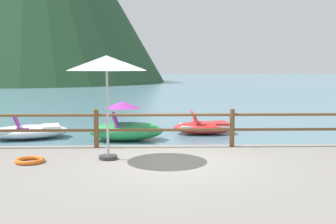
# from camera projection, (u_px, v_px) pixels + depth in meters

# --- Properties ---
(ground_plane) EXTENTS (200.00, 200.00, 0.00)m
(ground_plane) POSITION_uv_depth(u_px,v_px,m) (158.00, 87.00, 48.59)
(ground_plane) COLOR slate
(promenade_dock) EXTENTS (28.00, 8.00, 0.40)m
(promenade_dock) POSITION_uv_depth(u_px,v_px,m) (169.00, 204.00, 6.64)
(promenade_dock) COLOR gray
(promenade_dock) RESTS_ON ground
(dock_railing) EXTENTS (23.92, 0.12, 0.95)m
(dock_railing) POSITION_uv_depth(u_px,v_px,m) (165.00, 124.00, 10.28)
(dock_railing) COLOR brown
(dock_railing) RESTS_ON promenade_dock
(beach_umbrella) EXTENTS (1.70, 1.70, 2.24)m
(beach_umbrella) POSITION_uv_depth(u_px,v_px,m) (107.00, 65.00, 8.74)
(beach_umbrella) COLOR #B2B2B7
(beach_umbrella) RESTS_ON promenade_dock
(life_ring) EXTENTS (0.61, 0.61, 0.09)m
(life_ring) POSITION_uv_depth(u_px,v_px,m) (30.00, 160.00, 8.64)
(life_ring) COLOR orange
(life_ring) RESTS_ON promenade_dock
(pedal_boat_0) EXTENTS (2.46, 1.33, 1.28)m
(pedal_boat_0) POSITION_uv_depth(u_px,v_px,m) (126.00, 127.00, 13.47)
(pedal_boat_0) COLOR green
(pedal_boat_0) RESTS_ON ground
(pedal_boat_1) EXTENTS (2.87, 2.03, 0.81)m
(pedal_boat_1) POSITION_uv_depth(u_px,v_px,m) (30.00, 131.00, 13.84)
(pedal_boat_1) COLOR white
(pedal_boat_1) RESTS_ON ground
(pedal_boat_2) EXTENTS (2.23, 1.28, 0.80)m
(pedal_boat_2) POSITION_uv_depth(u_px,v_px,m) (204.00, 127.00, 14.83)
(pedal_boat_2) COLOR red
(pedal_boat_2) RESTS_ON ground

